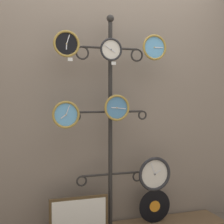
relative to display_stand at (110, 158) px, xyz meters
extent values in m
cube|color=gray|center=(0.00, 0.16, 0.70)|extent=(4.40, 0.04, 2.80)
cylinder|color=#282623|center=(0.00, 0.00, 0.27)|extent=(0.04, 0.04, 1.89)
sphere|color=#282623|center=(0.00, 0.00, 1.24)|extent=(0.07, 0.07, 0.07)
cylinder|color=#282623|center=(-0.13, 0.00, 0.98)|extent=(0.25, 0.02, 0.02)
torus|color=#282623|center=(-0.25, 0.00, 0.93)|extent=(0.12, 0.02, 0.12)
cylinder|color=#282623|center=(0.13, 0.00, 0.98)|extent=(0.25, 0.02, 0.02)
torus|color=#282623|center=(0.25, 0.00, 0.93)|extent=(0.12, 0.02, 0.12)
cylinder|color=#282623|center=(-0.16, 0.00, 0.42)|extent=(0.31, 0.02, 0.02)
torus|color=#282623|center=(-0.31, 0.00, 0.38)|extent=(0.09, 0.02, 0.09)
cylinder|color=#282623|center=(0.16, 0.00, 0.42)|extent=(0.31, 0.02, 0.02)
torus|color=#282623|center=(0.31, 0.00, 0.38)|extent=(0.09, 0.02, 0.09)
cylinder|color=#282623|center=(-0.13, 0.00, -0.15)|extent=(0.26, 0.02, 0.02)
torus|color=#282623|center=(-0.26, 0.00, -0.19)|extent=(0.10, 0.02, 0.10)
cylinder|color=#282623|center=(0.13, 0.00, -0.15)|extent=(0.26, 0.02, 0.02)
torus|color=#282623|center=(0.26, 0.00, -0.19)|extent=(0.10, 0.02, 0.10)
cylinder|color=black|center=(-0.40, -0.07, 0.99)|extent=(0.20, 0.02, 0.20)
torus|color=#A58438|center=(-0.40, -0.08, 0.99)|extent=(0.22, 0.02, 0.22)
cylinder|color=#A58438|center=(-0.40, -0.08, 0.99)|extent=(0.01, 0.01, 0.01)
cube|color=silver|center=(-0.40, -0.08, 0.97)|extent=(0.01, 0.00, 0.05)
cube|color=silver|center=(-0.39, -0.09, 1.03)|extent=(0.03, 0.00, 0.08)
cylinder|color=silver|center=(-0.02, -0.09, 0.96)|extent=(0.18, 0.02, 0.18)
torus|color=#262628|center=(-0.02, -0.10, 0.96)|extent=(0.20, 0.02, 0.20)
cylinder|color=#262628|center=(-0.02, -0.10, 0.96)|extent=(0.01, 0.01, 0.01)
cube|color=silver|center=(-0.01, -0.10, 0.95)|extent=(0.04, 0.00, 0.03)
cube|color=silver|center=(-0.05, -0.10, 0.98)|extent=(0.06, 0.00, 0.04)
cylinder|color=#60A8DB|center=(0.39, -0.08, 0.99)|extent=(0.21, 0.02, 0.21)
torus|color=#A58438|center=(0.39, -0.10, 0.99)|extent=(0.23, 0.02, 0.23)
cylinder|color=#A58438|center=(0.39, -0.10, 0.99)|extent=(0.01, 0.01, 0.01)
cube|color=silver|center=(0.41, -0.10, 0.99)|extent=(0.05, 0.00, 0.01)
cube|color=silver|center=(0.43, -0.10, 0.99)|extent=(0.08, 0.00, 0.01)
cylinder|color=#60A8DB|center=(-0.42, -0.09, 0.40)|extent=(0.21, 0.02, 0.21)
torus|color=#A58438|center=(-0.42, -0.11, 0.40)|extent=(0.23, 0.02, 0.23)
cylinder|color=#A58438|center=(-0.42, -0.11, 0.40)|extent=(0.01, 0.01, 0.01)
cube|color=silver|center=(-0.44, -0.11, 0.39)|extent=(0.05, 0.00, 0.04)
cube|color=silver|center=(-0.40, -0.11, 0.44)|extent=(0.04, 0.00, 0.08)
cylinder|color=#4C84B2|center=(0.03, -0.10, 0.46)|extent=(0.21, 0.02, 0.21)
torus|color=#A58438|center=(0.03, -0.11, 0.46)|extent=(0.23, 0.02, 0.23)
cylinder|color=#A58438|center=(0.03, -0.11, 0.46)|extent=(0.01, 0.01, 0.01)
cube|color=silver|center=(0.00, -0.11, 0.46)|extent=(0.05, 0.00, 0.01)
cube|color=silver|center=(0.07, -0.11, 0.45)|extent=(0.08, 0.00, 0.02)
cylinder|color=silver|center=(0.39, -0.09, -0.15)|extent=(0.29, 0.02, 0.29)
torus|color=#262628|center=(0.39, -0.11, -0.15)|extent=(0.32, 0.03, 0.32)
cylinder|color=#262628|center=(0.39, -0.11, -0.15)|extent=(0.02, 0.01, 0.02)
cube|color=silver|center=(0.42, -0.11, -0.14)|extent=(0.06, 0.00, 0.04)
cube|color=silver|center=(0.37, -0.11, -0.10)|extent=(0.04, 0.00, 0.11)
cylinder|color=black|center=(0.43, -0.03, -0.48)|extent=(0.32, 0.01, 0.32)
cylinder|color=orange|center=(0.43, -0.03, -0.48)|extent=(0.11, 0.00, 0.11)
cube|color=#4C381E|center=(-0.31, -0.09, -0.47)|extent=(0.51, 0.02, 0.34)
cube|color=white|center=(-0.31, -0.10, -0.47)|extent=(0.46, 0.00, 0.30)
cube|color=white|center=(-0.37, -0.08, 0.86)|extent=(0.04, 0.00, 0.03)
cube|color=white|center=(0.00, -0.10, 0.84)|extent=(0.04, 0.00, 0.03)
camera|label=1|loc=(-0.83, -2.67, 0.55)|focal=50.00mm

